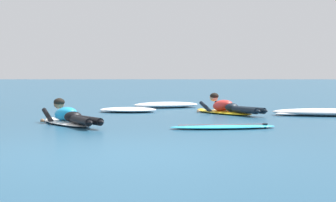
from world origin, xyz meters
name	(u,v)px	position (x,y,z in m)	size (l,w,h in m)	color
ground_plane	(151,108)	(0.00, 10.00, 0.00)	(120.00, 120.00, 0.00)	navy
surfer_near	(69,118)	(-1.39, 4.31, 0.14)	(1.62, 2.40, 0.55)	white
surfer_far	(227,108)	(1.89, 7.39, 0.14)	(1.68, 2.42, 0.54)	yellow
drifting_surfboard	(224,127)	(1.51, 3.52, 0.03)	(1.98, 0.86, 0.16)	#2DB2D1
whitewater_front	(328,112)	(4.15, 6.80, 0.08)	(2.60, 1.24, 0.17)	white
whitewater_mid_left	(166,105)	(0.41, 10.01, 0.08)	(2.06, 1.47, 0.16)	white
whitewater_mid_right	(128,110)	(-0.51, 8.08, 0.06)	(1.46, 1.03, 0.12)	white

